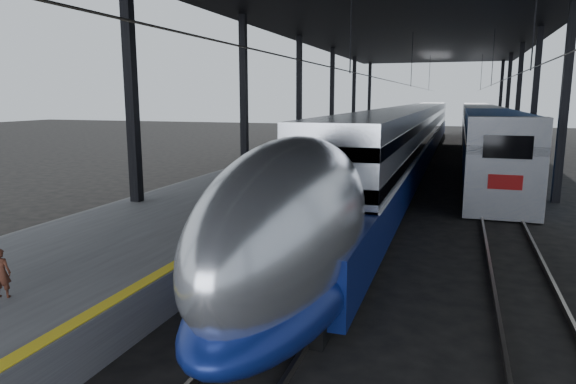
% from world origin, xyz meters
% --- Properties ---
extents(ground, '(160.00, 160.00, 0.00)m').
position_xyz_m(ground, '(0.00, 0.00, 0.00)').
color(ground, black).
rests_on(ground, ground).
extents(platform, '(6.00, 80.00, 1.00)m').
position_xyz_m(platform, '(-3.50, 20.00, 0.50)').
color(platform, '#4C4C4F').
rests_on(platform, ground).
extents(yellow_strip, '(0.30, 80.00, 0.01)m').
position_xyz_m(yellow_strip, '(-0.70, 20.00, 1.00)').
color(yellow_strip, yellow).
rests_on(yellow_strip, platform).
extents(rails, '(6.52, 80.00, 0.16)m').
position_xyz_m(rails, '(4.50, 20.00, 0.08)').
color(rails, slate).
rests_on(rails, ground).
extents(canopy, '(18.00, 75.00, 9.47)m').
position_xyz_m(canopy, '(1.90, 20.00, 9.12)').
color(canopy, black).
rests_on(canopy, ground).
extents(tgv_train, '(2.84, 65.20, 4.08)m').
position_xyz_m(tgv_train, '(2.00, 26.78, 1.91)').
color(tgv_train, silver).
rests_on(tgv_train, ground).
extents(second_train, '(2.91, 56.05, 4.01)m').
position_xyz_m(second_train, '(7.00, 37.32, 2.03)').
color(second_train, navy).
rests_on(second_train, ground).
extents(child, '(0.41, 0.34, 0.96)m').
position_xyz_m(child, '(-2.78, -3.68, 1.48)').
color(child, '#482318').
rests_on(child, platform).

